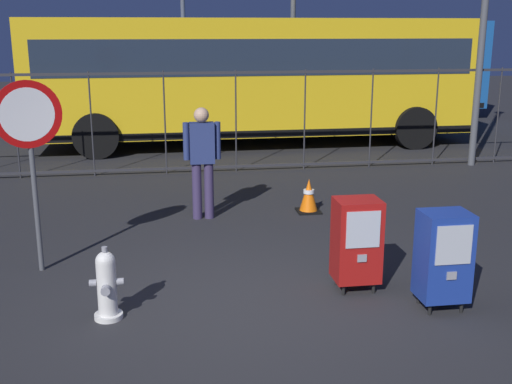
# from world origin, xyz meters

# --- Properties ---
(ground_plane) EXTENTS (60.00, 60.00, 0.00)m
(ground_plane) POSITION_xyz_m (0.00, 0.00, 0.00)
(ground_plane) COLOR #262628
(fire_hydrant) EXTENTS (0.33, 0.32, 0.75)m
(fire_hydrant) POSITION_xyz_m (-1.37, -0.06, 0.35)
(fire_hydrant) COLOR silver
(fire_hydrant) RESTS_ON ground_plane
(newspaper_box_primary) EXTENTS (0.48, 0.42, 1.02)m
(newspaper_box_primary) POSITION_xyz_m (1.97, -0.33, 0.57)
(newspaper_box_primary) COLOR black
(newspaper_box_primary) RESTS_ON ground_plane
(newspaper_box_secondary) EXTENTS (0.48, 0.42, 1.02)m
(newspaper_box_secondary) POSITION_xyz_m (1.25, 0.26, 0.57)
(newspaper_box_secondary) COLOR black
(newspaper_box_secondary) RESTS_ON ground_plane
(stop_sign) EXTENTS (0.71, 0.31, 2.23)m
(stop_sign) POSITION_xyz_m (-2.24, 1.36, 1.60)
(stop_sign) COLOR #4C4F54
(stop_sign) RESTS_ON ground_plane
(pedestrian) EXTENTS (0.55, 0.22, 1.67)m
(pedestrian) POSITION_xyz_m (-0.19, 3.20, 0.95)
(pedestrian) COLOR #382D51
(pedestrian) RESTS_ON ground_plane
(traffic_cone) EXTENTS (0.36, 0.36, 0.53)m
(traffic_cone) POSITION_xyz_m (1.45, 3.28, 0.26)
(traffic_cone) COLOR black
(traffic_cone) RESTS_ON ground_plane
(fence_barrier) EXTENTS (18.03, 0.04, 2.00)m
(fence_barrier) POSITION_xyz_m (0.00, 6.34, 1.02)
(fence_barrier) COLOR #2D2D33
(fence_barrier) RESTS_ON ground_plane
(bus_near) EXTENTS (10.52, 2.83, 3.00)m
(bus_near) POSITION_xyz_m (1.49, 9.34, 1.71)
(bus_near) COLOR gold
(bus_near) RESTS_ON ground_plane
(bus_far) EXTENTS (10.55, 2.94, 3.00)m
(bus_far) POSITION_xyz_m (4.06, 13.61, 1.71)
(bus_far) COLOR #19519E
(bus_far) RESTS_ON ground_plane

